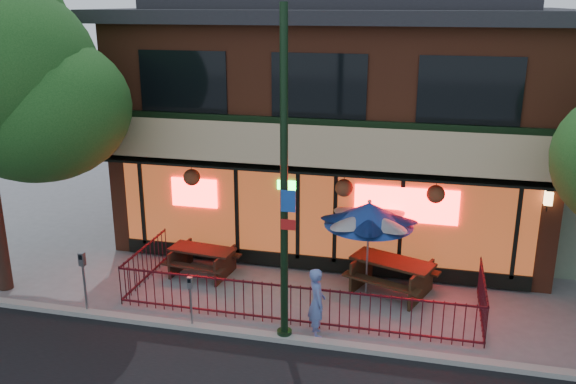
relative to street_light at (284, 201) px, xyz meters
name	(u,v)px	position (x,y,z in m)	size (l,w,h in m)	color
ground	(289,329)	(0.00, 0.40, -3.15)	(80.00, 80.00, 0.00)	gray
curb	(283,338)	(0.00, -0.10, -3.09)	(80.00, 0.25, 0.12)	#999993
restaurant_building	(342,98)	(0.00, 7.51, 0.98)	(12.96, 9.49, 8.05)	brown
patio_fence	(294,294)	(0.00, 0.91, -2.52)	(8.44, 2.62, 1.00)	#450E18
street_light	(284,201)	(0.00, 0.00, 0.00)	(0.43, 0.32, 7.00)	black
picnic_table_left	(202,257)	(-2.92, 2.68, -2.66)	(1.86, 1.51, 0.74)	#351C13
picnic_table_right	(392,271)	(2.08, 2.80, -2.58)	(2.43, 2.15, 0.86)	#352212
patio_umbrella	(369,214)	(1.47, 2.56, -1.04)	(2.16, 2.16, 2.47)	gray
pedestrian	(317,302)	(0.64, 0.32, -2.36)	(0.58, 0.38, 1.58)	#5E76BC
parking_meter_near	(191,294)	(-2.11, -0.08, -2.29)	(0.13, 0.12, 1.27)	gray
parking_meter_far	(83,273)	(-4.76, 0.00, -2.11)	(0.14, 0.12, 1.54)	gray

